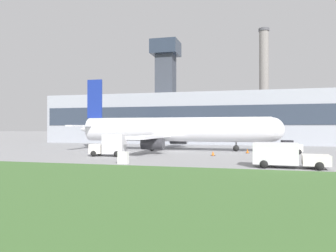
% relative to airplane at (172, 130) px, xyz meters
% --- Properties ---
extents(ground_plane, '(400.00, 400.00, 0.00)m').
position_rel_airplane_xyz_m(ground_plane, '(1.16, -2.69, -3.08)').
color(ground_plane, gray).
extents(terminal_building, '(69.10, 14.99, 23.18)m').
position_rel_airplane_xyz_m(terminal_building, '(0.82, 23.94, 2.53)').
color(terminal_building, '#9EA3AD').
rests_on(terminal_building, ground_plane).
extents(smokestack_left, '(3.12, 3.12, 32.75)m').
position_rel_airplane_xyz_m(smokestack_left, '(14.78, 52.72, 13.42)').
color(smokestack_left, gray).
rests_on(smokestack_left, ground_plane).
extents(airplane, '(31.85, 26.48, 11.17)m').
position_rel_airplane_xyz_m(airplane, '(0.00, 0.00, 0.00)').
color(airplane, white).
rests_on(airplane, ground_plane).
extents(pushback_tug, '(3.85, 2.93, 1.77)m').
position_rel_airplane_xyz_m(pushback_tug, '(16.26, -2.92, -2.29)').
color(pushback_tug, white).
rests_on(pushback_tug, ground_plane).
extents(baggage_truck, '(4.24, 2.60, 2.61)m').
position_rel_airplane_xyz_m(baggage_truck, '(-4.54, -12.00, -1.84)').
color(baggage_truck, white).
rests_on(baggage_truck, ground_plane).
extents(fuel_truck, '(6.24, 3.14, 2.12)m').
position_rel_airplane_xyz_m(fuel_truck, '(14.66, -18.46, -2.02)').
color(fuel_truck, white).
rests_on(fuel_truck, ground_plane).
extents(ground_crew_person, '(0.52, 0.52, 1.68)m').
position_rel_airplane_xyz_m(ground_crew_person, '(13.46, -13.49, -2.22)').
color(ground_crew_person, '#23283D').
rests_on(ground_crew_person, ground_plane).
extents(traffic_cone_near_nose, '(0.55, 0.55, 0.55)m').
position_rel_airplane_xyz_m(traffic_cone_near_nose, '(7.27, -8.09, -2.83)').
color(traffic_cone_near_nose, black).
rests_on(traffic_cone_near_nose, ground_plane).
extents(traffic_cone_wingtip, '(0.52, 0.52, 0.58)m').
position_rel_airplane_xyz_m(traffic_cone_wingtip, '(11.26, -3.23, -2.82)').
color(traffic_cone_wingtip, black).
rests_on(traffic_cone_wingtip, ground_plane).
extents(utility_cabinet, '(0.97, 0.56, 1.15)m').
position_rel_airplane_xyz_m(utility_cabinet, '(0.15, -19.18, -2.51)').
color(utility_cabinet, silver).
rests_on(utility_cabinet, ground_plane).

